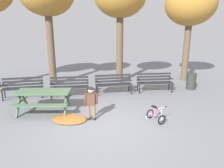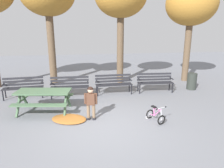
{
  "view_description": "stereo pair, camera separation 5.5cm",
  "coord_description": "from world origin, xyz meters",
  "px_view_note": "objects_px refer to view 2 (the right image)",
  "views": [
    {
      "loc": [
        -0.68,
        -5.47,
        2.79
      ],
      "look_at": [
        0.55,
        1.61,
        0.85
      ],
      "focal_mm": 32.73,
      "sensor_mm": 36.0,
      "label": 1
    },
    {
      "loc": [
        -0.62,
        -5.48,
        2.79
      ],
      "look_at": [
        0.55,
        1.61,
        0.85
      ],
      "focal_mm": 32.73,
      "sensor_mm": 36.0,
      "label": 2
    }
  ],
  "objects_px": {
    "picnic_table": "(44,96)",
    "kids_bicycle": "(155,115)",
    "park_bench_far_right": "(155,81)",
    "park_bench_far_left": "(23,86)",
    "park_bench_right": "(114,82)",
    "child_standing": "(91,100)",
    "park_bench_left": "(70,85)",
    "trash_bin": "(192,81)"
  },
  "relations": [
    {
      "from": "park_bench_far_left",
      "to": "park_bench_left",
      "type": "xyz_separation_m",
      "value": [
        1.91,
        -0.18,
        0.0
      ]
    },
    {
      "from": "trash_bin",
      "to": "kids_bicycle",
      "type": "bearing_deg",
      "value": -134.02
    },
    {
      "from": "park_bench_left",
      "to": "child_standing",
      "type": "height_order",
      "value": "child_standing"
    },
    {
      "from": "picnic_table",
      "to": "park_bench_far_left",
      "type": "height_order",
      "value": "park_bench_far_left"
    },
    {
      "from": "kids_bicycle",
      "to": "picnic_table",
      "type": "bearing_deg",
      "value": 158.86
    },
    {
      "from": "park_bench_far_right",
      "to": "kids_bicycle",
      "type": "bearing_deg",
      "value": -110.21
    },
    {
      "from": "picnic_table",
      "to": "trash_bin",
      "type": "relative_size",
      "value": 2.55
    },
    {
      "from": "picnic_table",
      "to": "park_bench_right",
      "type": "distance_m",
      "value": 3.18
    },
    {
      "from": "picnic_table",
      "to": "kids_bicycle",
      "type": "bearing_deg",
      "value": -21.14
    },
    {
      "from": "child_standing",
      "to": "trash_bin",
      "type": "xyz_separation_m",
      "value": [
        4.95,
        2.62,
        -0.25
      ]
    },
    {
      "from": "trash_bin",
      "to": "park_bench_far_left",
      "type": "bearing_deg",
      "value": 179.94
    },
    {
      "from": "park_bench_right",
      "to": "park_bench_left",
      "type": "bearing_deg",
      "value": -176.92
    },
    {
      "from": "child_standing",
      "to": "trash_bin",
      "type": "height_order",
      "value": "child_standing"
    },
    {
      "from": "park_bench_right",
      "to": "trash_bin",
      "type": "height_order",
      "value": "park_bench_right"
    },
    {
      "from": "park_bench_left",
      "to": "kids_bicycle",
      "type": "distance_m",
      "value": 3.98
    },
    {
      "from": "park_bench_left",
      "to": "park_bench_right",
      "type": "bearing_deg",
      "value": 3.08
    },
    {
      "from": "park_bench_far_left",
      "to": "park_bench_far_right",
      "type": "bearing_deg",
      "value": -0.89
    },
    {
      "from": "picnic_table",
      "to": "park_bench_far_left",
      "type": "bearing_deg",
      "value": 121.98
    },
    {
      "from": "park_bench_far_left",
      "to": "child_standing",
      "type": "xyz_separation_m",
      "value": [
        2.64,
        -2.62,
        0.13
      ]
    },
    {
      "from": "park_bench_left",
      "to": "trash_bin",
      "type": "bearing_deg",
      "value": 1.78
    },
    {
      "from": "child_standing",
      "to": "picnic_table",
      "type": "bearing_deg",
      "value": 150.41
    },
    {
      "from": "park_bench_right",
      "to": "child_standing",
      "type": "distance_m",
      "value": 2.8
    },
    {
      "from": "park_bench_right",
      "to": "park_bench_far_right",
      "type": "height_order",
      "value": "same"
    },
    {
      "from": "park_bench_right",
      "to": "kids_bicycle",
      "type": "distance_m",
      "value": 3.14
    },
    {
      "from": "park_bench_far_right",
      "to": "child_standing",
      "type": "xyz_separation_m",
      "value": [
        -3.07,
        -2.54,
        0.13
      ]
    },
    {
      "from": "park_bench_left",
      "to": "kids_bicycle",
      "type": "bearing_deg",
      "value": -47.26
    },
    {
      "from": "picnic_table",
      "to": "child_standing",
      "type": "height_order",
      "value": "child_standing"
    },
    {
      "from": "park_bench_far_right",
      "to": "kids_bicycle",
      "type": "distance_m",
      "value": 3.22
    },
    {
      "from": "park_bench_right",
      "to": "trash_bin",
      "type": "relative_size",
      "value": 2.07
    },
    {
      "from": "park_bench_right",
      "to": "child_standing",
      "type": "xyz_separation_m",
      "value": [
        -1.16,
        -2.54,
        0.13
      ]
    },
    {
      "from": "park_bench_far_left",
      "to": "park_bench_far_right",
      "type": "distance_m",
      "value": 5.71
    },
    {
      "from": "kids_bicycle",
      "to": "park_bench_left",
      "type": "bearing_deg",
      "value": 132.74
    },
    {
      "from": "kids_bicycle",
      "to": "park_bench_right",
      "type": "bearing_deg",
      "value": 104.82
    },
    {
      "from": "picnic_table",
      "to": "park_bench_right",
      "type": "relative_size",
      "value": 1.23
    },
    {
      "from": "picnic_table",
      "to": "kids_bicycle",
      "type": "relative_size",
      "value": 3.15
    },
    {
      "from": "picnic_table",
      "to": "trash_bin",
      "type": "bearing_deg",
      "value": 14.93
    },
    {
      "from": "child_standing",
      "to": "park_bench_right",
      "type": "bearing_deg",
      "value": 65.42
    },
    {
      "from": "park_bench_far_right",
      "to": "child_standing",
      "type": "distance_m",
      "value": 3.98
    },
    {
      "from": "park_bench_far_left",
      "to": "park_bench_right",
      "type": "xyz_separation_m",
      "value": [
        3.8,
        -0.08,
        0.0
      ]
    },
    {
      "from": "park_bench_far_left",
      "to": "child_standing",
      "type": "bearing_deg",
      "value": -44.81
    },
    {
      "from": "picnic_table",
      "to": "park_bench_left",
      "type": "bearing_deg",
      "value": 62.22
    },
    {
      "from": "park_bench_right",
      "to": "child_standing",
      "type": "bearing_deg",
      "value": -114.58
    }
  ]
}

